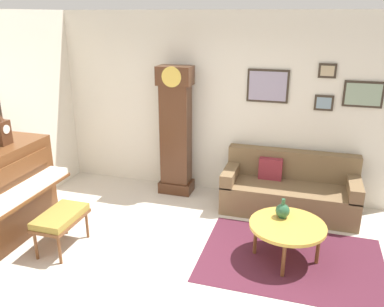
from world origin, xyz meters
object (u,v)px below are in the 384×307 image
coffee_table (287,227)px  piano_bench (61,218)px  grandfather_clock (176,135)px  piano (1,195)px  mantel_clock (3,131)px  green_jug (283,211)px  couch (289,190)px

coffee_table → piano_bench: bearing=-168.1°
piano_bench → grandfather_clock: size_ratio=0.34×
coffee_table → grandfather_clock: bearing=142.4°
piano → mantel_clock: (0.00, 0.20, 0.77)m
piano_bench → coffee_table: piano_bench is taller
grandfather_clock → coffee_table: size_ratio=2.31×
coffee_table → green_jug: bearing=116.8°
piano_bench → green_jug: bearing=15.4°
mantel_clock → green_jug: 3.54m
piano → couch: 3.90m
grandfather_clock → coffee_table: 2.38m
green_jug → coffee_table: bearing=-63.2°
piano_bench → couch: (2.59, 1.84, -0.09)m
piano → coffee_table: 3.53m
grandfather_clock → mantel_clock: size_ratio=5.34×
coffee_table → green_jug: size_ratio=3.67×
coffee_table → mantel_clock: bearing=-174.1°
piano_bench → grandfather_clock: grandfather_clock is taller
piano_bench → green_jug: 2.67m
piano_bench → mantel_clock: mantel_clock is taller
piano_bench → couch: bearing=35.4°
couch → coffee_table: couch is taller
couch → green_jug: 1.16m
coffee_table → piano: bearing=-170.9°
piano_bench → coffee_table: (2.64, 0.56, 0.02)m
piano_bench → coffee_table: bearing=11.9°
coffee_table → mantel_clock: (-3.48, -0.36, 0.96)m
piano_bench → piano: bearing=-179.9°
couch → green_jug: size_ratio=7.92×
mantel_clock → piano_bench: bearing=-13.3°
couch → green_jug: couch is taller
piano → green_jug: size_ratio=6.00×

